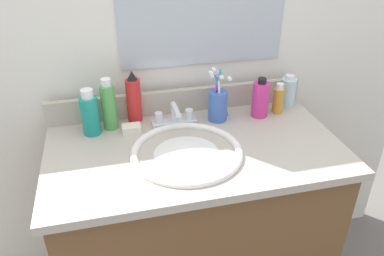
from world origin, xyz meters
name	(u,v)px	position (x,y,z in m)	size (l,w,h in m)	color
vanity_cabinet	(195,238)	(0.00, 0.00, 0.39)	(0.91, 0.48, 0.77)	brown
countertop	(195,150)	(0.00, 0.00, 0.79)	(0.95, 0.52, 0.03)	#B2A899
backsplash	(179,101)	(0.00, 0.25, 0.85)	(0.95, 0.02, 0.09)	#B2A899
back_wall	(177,137)	(0.00, 0.31, 0.65)	(2.05, 0.04, 1.30)	white
sink_basin	(187,161)	(-0.04, -0.03, 0.77)	(0.36, 0.36, 0.11)	white
faucet	(174,117)	(-0.04, 0.16, 0.83)	(0.16, 0.10, 0.08)	silver
bottle_soap_pink	(260,99)	(0.28, 0.15, 0.87)	(0.06, 0.06, 0.15)	#D8338C
bottle_oil_amber	(278,99)	(0.36, 0.16, 0.85)	(0.04, 0.04, 0.12)	gold
bottle_toner_green	(109,106)	(-0.26, 0.19, 0.89)	(0.05, 0.05, 0.18)	#4C9E4C
bottle_mouthwash_teal	(90,114)	(-0.32, 0.16, 0.87)	(0.06, 0.06, 0.16)	teal
bottle_gel_clear	(288,92)	(0.42, 0.21, 0.86)	(0.06, 0.06, 0.12)	silver
bottle_spray_red	(134,98)	(-0.17, 0.22, 0.89)	(0.05, 0.05, 0.19)	red
cup_blue_plastic	(218,104)	(0.12, 0.16, 0.86)	(0.08, 0.08, 0.19)	#3F66B7
soap_bar	(132,128)	(-0.19, 0.14, 0.81)	(0.06, 0.04, 0.02)	white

